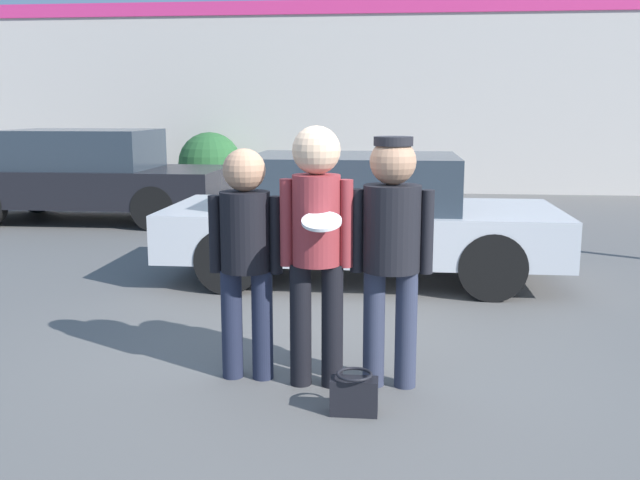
% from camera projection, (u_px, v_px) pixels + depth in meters
% --- Properties ---
extents(ground_plane, '(56.00, 56.00, 0.00)m').
position_uv_depth(ground_plane, '(332.00, 366.00, 5.36)').
color(ground_plane, '#5B5956').
extents(storefront_building, '(24.00, 0.22, 4.25)m').
position_uv_depth(storefront_building, '(377.00, 97.00, 16.01)').
color(storefront_building, beige).
rests_on(storefront_building, ground).
extents(person_left, '(0.52, 0.35, 1.64)m').
position_uv_depth(person_left, '(246.00, 245.00, 4.95)').
color(person_left, '#1E2338').
rests_on(person_left, ground).
extents(person_middle_with_frisbee, '(0.49, 0.53, 1.80)m').
position_uv_depth(person_middle_with_frisbee, '(316.00, 233.00, 4.80)').
color(person_middle_with_frisbee, black).
rests_on(person_middle_with_frisbee, ground).
extents(person_right, '(0.56, 0.39, 1.73)m').
position_uv_depth(person_right, '(392.00, 238.00, 4.79)').
color(person_right, '#2D3347').
rests_on(person_right, ground).
extents(parked_car_near, '(4.35, 1.89, 1.40)m').
position_uv_depth(parked_car_near, '(359.00, 216.00, 8.03)').
color(parked_car_near, '#B7BABF').
rests_on(parked_car_near, ground).
extents(parked_car_far, '(4.57, 1.97, 1.55)m').
position_uv_depth(parked_car_far, '(88.00, 175.00, 12.15)').
color(parked_car_far, black).
rests_on(parked_car_far, ground).
extents(shrub, '(1.39, 1.39, 1.39)m').
position_uv_depth(shrub, '(210.00, 164.00, 15.79)').
color(shrub, '#285B2D').
rests_on(shrub, ground).
extents(handbag, '(0.30, 0.23, 0.27)m').
position_uv_depth(handbag, '(354.00, 394.00, 4.49)').
color(handbag, black).
rests_on(handbag, ground).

